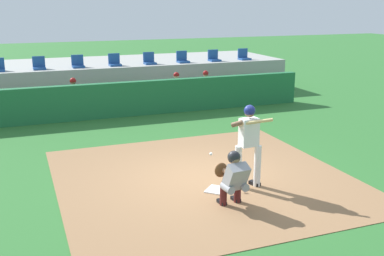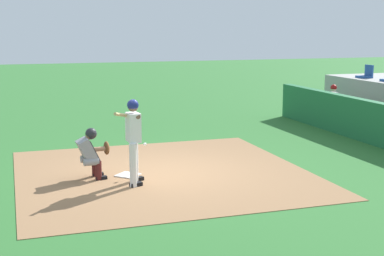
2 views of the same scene
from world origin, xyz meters
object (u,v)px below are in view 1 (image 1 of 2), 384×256
dugout_player_2 (178,89)px  stadium_seat_6 (183,59)px  dugout_player_3 (207,87)px  stadium_seat_2 (39,66)px  batter_at_plate (248,141)px  catcher_crouched (233,177)px  stadium_seat_8 (244,57)px  stadium_seat_3 (78,64)px  stadium_seat_4 (115,62)px  stadium_seat_7 (214,58)px  home_plate (217,190)px  stadium_seat_5 (149,61)px  dugout_player_1 (74,96)px

dugout_player_2 → stadium_seat_6: 2.40m
dugout_player_3 → stadium_seat_6: 2.23m
stadium_seat_2 → batter_at_plate: bearing=-70.6°
catcher_crouched → stadium_seat_8: (5.80, 10.95, 0.93)m
dugout_player_2 → stadium_seat_3: bearing=149.1°
dugout_player_2 → stadium_seat_4: 2.95m
dugout_player_2 → stadium_seat_7: size_ratio=2.71×
home_plate → stadium_seat_3: (-1.44, 10.18, 1.51)m
batter_at_plate → catcher_crouched: batter_at_plate is taller
stadium_seat_5 → stadium_seat_8: (4.33, 0.00, 0.00)m
stadium_seat_5 → home_plate: bearing=-98.1°
catcher_crouched → dugout_player_3: 9.47m
dugout_player_3 → stadium_seat_6: stadium_seat_6 is taller
stadium_seat_5 → stadium_seat_6: bearing=0.0°
stadium_seat_4 → batter_at_plate: bearing=-86.1°
home_plate → stadium_seat_6: 10.69m
dugout_player_1 → stadium_seat_3: bearing=77.6°
dugout_player_1 → home_plate: bearing=-76.9°
catcher_crouched → stadium_seat_3: bearing=97.4°
stadium_seat_7 → catcher_crouched: bearing=-111.7°
stadium_seat_2 → stadium_seat_8: 8.67m
dugout_player_1 → batter_at_plate: bearing=-72.4°
dugout_player_1 → dugout_player_2: 3.84m
dugout_player_2 → dugout_player_3: size_ratio=1.00×
stadium_seat_3 → stadium_seat_6: (4.33, 0.00, 0.00)m
stadium_seat_6 → stadium_seat_8: bearing=0.0°
batter_at_plate → stadium_seat_5: (0.75, 10.18, 0.50)m
dugout_player_2 → stadium_seat_4: bearing=133.8°
stadium_seat_7 → stadium_seat_8: (1.44, 0.00, 0.00)m
stadium_seat_4 → stadium_seat_7: size_ratio=1.00×
stadium_seat_4 → dugout_player_3: bearing=-32.8°
batter_at_plate → dugout_player_3: (2.47, 8.15, -0.36)m
stadium_seat_8 → dugout_player_1: bearing=-165.1°
stadium_seat_5 → batter_at_plate: bearing=-94.2°
stadium_seat_6 → stadium_seat_5: bearing=180.0°
home_plate → stadium_seat_8: size_ratio=0.92×
home_plate → stadium_seat_4: size_ratio=0.92×
catcher_crouched → dugout_player_2: 9.13m
stadium_seat_3 → stadium_seat_8: same height
home_plate → stadium_seat_5: size_ratio=0.92×
dugout_player_1 → stadium_seat_8: bearing=14.9°
dugout_player_1 → stadium_seat_5: bearing=31.4°
home_plate → stadium_seat_4: (0.00, 10.18, 1.51)m
stadium_seat_3 → stadium_seat_7: size_ratio=1.00×
stadium_seat_2 → dugout_player_3: bearing=-18.6°
dugout_player_1 → stadium_seat_4: size_ratio=2.71×
batter_at_plate → stadium_seat_2: 10.81m
dugout_player_1 → stadium_seat_2: bearing=116.1°
stadium_seat_4 → stadium_seat_8: 5.78m
stadium_seat_4 → stadium_seat_5: 1.44m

